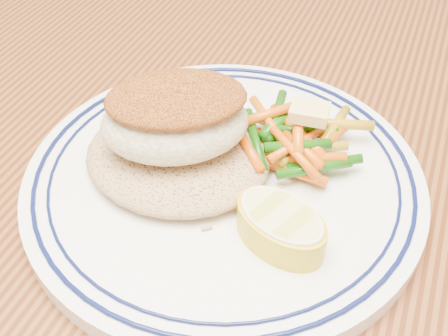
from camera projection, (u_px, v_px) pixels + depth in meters
dining_table at (231, 266)px, 0.47m from camera, size 1.50×0.90×0.75m
plate at (224, 179)px, 0.39m from camera, size 0.27×0.27×0.02m
rice_pilaf at (177, 153)px, 0.38m from camera, size 0.13×0.11×0.02m
fish_fillet at (175, 117)px, 0.36m from camera, size 0.12×0.11×0.05m
vegetable_pile at (293, 140)px, 0.39m from camera, size 0.09×0.09×0.03m
butter_pat at (309, 112)px, 0.38m from camera, size 0.03×0.02×0.01m
lemon_wedge at (281, 225)px, 0.33m from camera, size 0.07×0.07×0.02m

